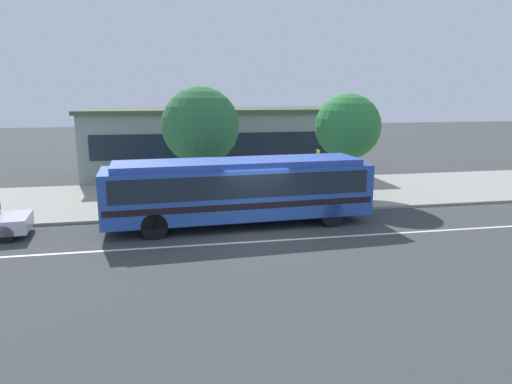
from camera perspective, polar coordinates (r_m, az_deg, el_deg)
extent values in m
plane|color=#393C3D|center=(17.98, 0.38, -5.26)|extent=(120.00, 120.00, 0.00)
cube|color=gray|center=(24.50, -2.76, -0.40)|extent=(60.00, 8.00, 0.12)
cube|color=silver|center=(17.24, 0.90, -6.04)|extent=(56.00, 0.16, 0.01)
cube|color=#284EA6|center=(18.95, -2.14, 0.16)|extent=(10.83, 2.99, 2.04)
cube|color=#2E4CAC|center=(18.75, -2.17, 3.57)|extent=(9.96, 2.65, 0.24)
cube|color=#19232D|center=(18.87, -2.15, 1.37)|extent=(10.19, 2.98, 0.90)
cube|color=black|center=(19.03, -2.13, -0.92)|extent=(10.62, 3.01, 0.24)
cube|color=#19232D|center=(20.58, 12.50, 2.00)|extent=(0.23, 2.18, 0.98)
cylinder|color=black|center=(21.19, 6.98, -1.26)|extent=(1.01, 0.33, 1.00)
cylinder|color=black|center=(19.22, 9.28, -2.73)|extent=(1.01, 0.33, 1.00)
cylinder|color=black|center=(19.87, -12.51, -2.36)|extent=(1.01, 0.33, 1.00)
cylinder|color=black|center=(17.76, -12.32, -4.10)|extent=(1.01, 0.33, 1.00)
cylinder|color=black|center=(20.81, -27.45, -3.33)|extent=(0.66, 0.28, 0.64)
cylinder|color=black|center=(19.27, -28.32, -4.58)|extent=(0.66, 0.28, 0.64)
cylinder|color=navy|center=(21.48, -5.46, -0.87)|extent=(0.14, 0.14, 0.88)
cylinder|color=navy|center=(21.40, -5.84, -0.92)|extent=(0.14, 0.14, 0.88)
cylinder|color=#475156|center=(21.28, -5.69, 1.11)|extent=(0.45, 0.45, 0.64)
sphere|color=tan|center=(21.20, -5.72, 2.24)|extent=(0.22, 0.22, 0.22)
cylinder|color=#3E2A41|center=(22.77, 7.84, -0.22)|extent=(0.14, 0.14, 0.85)
cylinder|color=#3E2A41|center=(22.66, 8.14, -0.29)|extent=(0.14, 0.14, 0.85)
cylinder|color=#A2409B|center=(22.57, 8.04, 1.52)|extent=(0.46, 0.46, 0.58)
sphere|color=#E2AD66|center=(22.51, 8.07, 2.50)|extent=(0.21, 0.21, 0.21)
cylinder|color=#6B6256|center=(21.59, 4.16, -0.83)|extent=(0.14, 0.14, 0.84)
cylinder|color=#6B6256|center=(21.45, 3.99, -0.92)|extent=(0.14, 0.14, 0.84)
cylinder|color=green|center=(21.37, 4.10, 1.00)|extent=(0.48, 0.48, 0.59)
sphere|color=tan|center=(21.29, 4.12, 2.07)|extent=(0.21, 0.21, 0.21)
cylinder|color=gray|center=(21.67, 7.52, 1.51)|extent=(0.08, 0.08, 2.60)
cube|color=yellow|center=(21.49, 7.60, 4.39)|extent=(0.06, 0.44, 0.56)
cylinder|color=brown|center=(23.44, -6.63, 1.98)|extent=(0.34, 0.34, 2.30)
sphere|color=#2F6A38|center=(23.14, -6.78, 8.04)|extent=(3.79, 3.79, 3.79)
cylinder|color=brown|center=(24.39, 10.93, 2.34)|extent=(0.33, 0.33, 2.39)
sphere|color=#317D3C|center=(24.11, 11.15, 7.86)|extent=(3.31, 3.31, 3.31)
cube|color=gray|center=(31.10, -4.86, 5.95)|extent=(16.52, 6.14, 4.08)
cube|color=#19232D|center=(28.03, -4.18, 5.70)|extent=(15.20, 0.04, 1.47)
cube|color=#414937|center=(30.95, -4.93, 9.93)|extent=(16.92, 6.54, 0.24)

